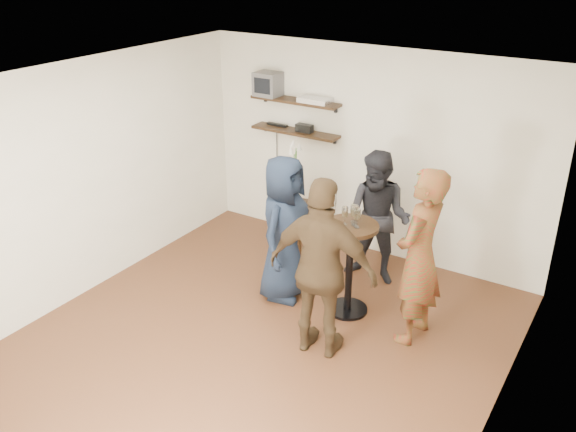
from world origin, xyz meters
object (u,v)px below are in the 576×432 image
object	(u,v)px
person_dark	(378,219)
person_plaid	(419,257)
person_brown	(322,270)
dvd_deck	(315,100)
crt_monitor	(269,84)
drinks_table	(350,256)
side_table	(295,212)
radio	(304,128)
person_navy	(284,229)

from	to	relation	value
person_dark	person_plaid	bearing A→B (deg)	-48.64
person_brown	dvd_deck	bearing A→B (deg)	-65.01
crt_monitor	drinks_table	distance (m)	2.67
side_table	person_dark	distance (m)	1.29
drinks_table	person_brown	distance (m)	0.81
radio	person_brown	bearing A→B (deg)	-55.41
person_navy	person_plaid	bearing A→B (deg)	-95.46
crt_monitor	person_plaid	xyz separation A→B (m)	(2.65, -1.39, -1.11)
crt_monitor	person_plaid	distance (m)	3.19
crt_monitor	person_dark	size ratio (longest dim) A/B	0.20
crt_monitor	radio	size ratio (longest dim) A/B	1.45
radio	person_plaid	xyz separation A→B (m)	(2.12, -1.39, -0.61)
side_table	person_dark	xyz separation A→B (m)	(1.24, -0.20, 0.29)
side_table	person_plaid	xyz separation A→B (m)	(2.04, -1.03, 0.41)
crt_monitor	person_dark	bearing A→B (deg)	-16.63
radio	person_plaid	bearing A→B (deg)	-33.22
person_navy	person_brown	bearing A→B (deg)	-134.72
person_brown	radio	bearing A→B (deg)	-62.11
person_plaid	radio	bearing A→B (deg)	-118.44
dvd_deck	person_dark	bearing A→B (deg)	-25.39
person_plaid	person_dark	size ratio (longest dim) A/B	1.15
person_dark	radio	bearing A→B (deg)	154.72
drinks_table	person_brown	world-z (taller)	person_brown
dvd_deck	drinks_table	xyz separation A→B (m)	(1.20, -1.32, -1.23)
dvd_deck	person_navy	distance (m)	1.82
dvd_deck	drinks_table	distance (m)	2.17
person_navy	person_brown	xyz separation A→B (m)	(0.86, -0.68, 0.08)
drinks_table	person_navy	bearing A→B (deg)	-173.86
crt_monitor	person_plaid	bearing A→B (deg)	-27.60
side_table	person_navy	size ratio (longest dim) A/B	0.36
side_table	person_brown	world-z (taller)	person_brown
crt_monitor	person_brown	world-z (taller)	crt_monitor
crt_monitor	person_navy	size ratio (longest dim) A/B	0.19
side_table	person_brown	distance (m)	2.24
radio	person_plaid	size ratio (longest dim) A/B	0.12
radio	drinks_table	distance (m)	2.07
radio	side_table	xyz separation A→B (m)	(0.08, -0.36, -1.01)
radio	person_navy	world-z (taller)	person_navy
drinks_table	person_plaid	distance (m)	0.81
drinks_table	side_table	bearing A→B (deg)	142.76
radio	person_brown	world-z (taller)	person_brown
person_plaid	person_brown	xyz separation A→B (m)	(-0.68, -0.70, -0.01)
person_dark	person_navy	size ratio (longest dim) A/B	0.96
person_dark	person_brown	distance (m)	1.54
drinks_table	person_plaid	world-z (taller)	person_plaid
crt_monitor	person_brown	distance (m)	3.08
person_dark	person_brown	xyz separation A→B (m)	(0.12, -1.53, 0.11)
radio	person_dark	bearing A→B (deg)	-22.79
drinks_table	person_navy	world-z (taller)	person_navy
crt_monitor	person_dark	world-z (taller)	crt_monitor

